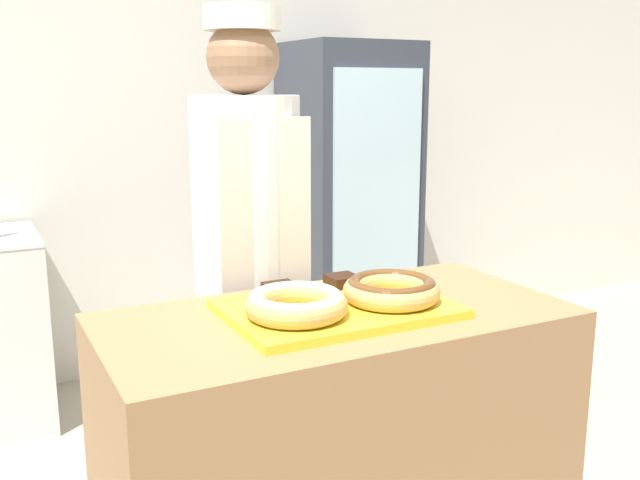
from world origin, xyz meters
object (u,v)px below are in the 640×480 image
Objects in this scene: serving_tray at (337,308)px; brownie_back_left at (280,289)px; brownie_back_right at (342,281)px; donut_light_glaze at (296,303)px; donut_chocolate_glaze at (392,289)px; beverage_fridge at (349,205)px; baker_person at (248,263)px.

brownie_back_left is at bearing 123.42° from serving_tray.
serving_tray is 0.18m from brownie_back_right.
serving_tray is 0.18m from brownie_back_left.
brownie_back_left reaches higher than serving_tray.
donut_chocolate_glaze is at bearing 0.00° from donut_light_glaze.
donut_chocolate_glaze is (0.28, 0.00, 0.00)m from donut_light_glaze.
donut_light_glaze is at bearing -122.92° from beverage_fridge.
beverage_fridge is at bearing 48.91° from baker_person.
brownie_back_left is 1.00× the size of brownie_back_right.
donut_chocolate_glaze is 3.11× the size of brownie_back_right.
baker_person reaches higher than donut_light_glaze.
baker_person is (-0.14, 0.39, -0.02)m from brownie_back_right.
brownie_back_left is (-0.24, 0.20, -0.02)m from donut_chocolate_glaze.
donut_light_glaze is at bearing -99.70° from baker_person.
beverage_fridge is (1.18, 1.82, -0.10)m from donut_light_glaze.
baker_person reaches higher than donut_chocolate_glaze.
serving_tray is 2.25× the size of donut_chocolate_glaze.
serving_tray is at bearing -56.58° from brownie_back_left.
beverage_fridge reaches higher than serving_tray.
brownie_back_right is 0.05× the size of baker_person.
brownie_back_right is (-0.04, 0.20, -0.02)m from donut_chocolate_glaze.
beverage_fridge is at bearing 57.08° from donut_light_glaze.
baker_person reaches higher than beverage_fridge.
donut_chocolate_glaze is at bearing -72.37° from baker_person.
brownie_back_left is at bearing -124.94° from beverage_fridge.
beverage_fridge is (1.13, 1.62, -0.08)m from brownie_back_left.
brownie_back_right is at bearing -69.91° from baker_person.
donut_chocolate_glaze is 0.20m from brownie_back_right.
beverage_fridge is at bearing 55.06° from brownie_back_left.
baker_person is at bearing 107.63° from donut_chocolate_glaze.
brownie_back_right is at bearing 0.00° from brownie_back_left.
beverage_fridge is at bearing 60.02° from brownie_back_right.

